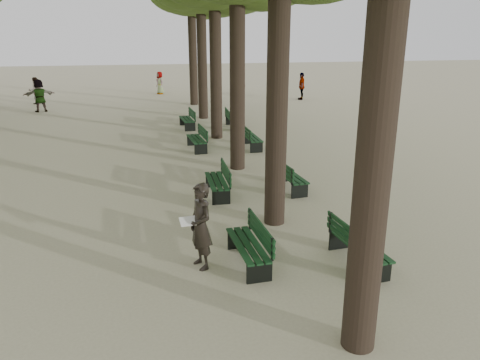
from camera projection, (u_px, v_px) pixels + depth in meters
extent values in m
plane|color=tan|center=(240.00, 288.00, 8.98)|extent=(120.00, 120.00, 0.00)
cylinder|color=#33261C|center=(379.00, 108.00, 6.23)|extent=(0.52, 0.52, 7.50)
cylinder|color=#33261C|center=(278.00, 74.00, 10.90)|extent=(0.52, 0.52, 7.50)
cylinder|color=#33261C|center=(237.00, 60.00, 15.56)|extent=(0.52, 0.52, 7.50)
cylinder|color=#33261C|center=(216.00, 53.00, 20.23)|extent=(0.52, 0.52, 7.50)
cylinder|color=#33261C|center=(202.00, 48.00, 24.89)|extent=(0.52, 0.52, 7.50)
cylinder|color=#33261C|center=(193.00, 45.00, 29.56)|extent=(0.52, 0.52, 7.50)
cube|color=black|center=(247.00, 254.00, 9.84)|extent=(0.64, 1.83, 0.45)
cube|color=black|center=(248.00, 245.00, 9.77)|extent=(0.66, 1.83, 0.04)
cube|color=black|center=(260.00, 232.00, 9.76)|extent=(0.16, 1.80, 0.40)
cube|color=black|center=(217.00, 188.00, 13.93)|extent=(0.54, 1.81, 0.45)
cube|color=black|center=(217.00, 181.00, 13.86)|extent=(0.56, 1.81, 0.04)
cube|color=black|center=(226.00, 172.00, 13.82)|extent=(0.06, 1.80, 0.40)
cube|color=black|center=(196.00, 144.00, 19.19)|extent=(0.69, 1.84, 0.45)
cube|color=black|center=(196.00, 139.00, 19.12)|extent=(0.71, 1.84, 0.04)
cube|color=black|center=(203.00, 132.00, 19.11)|extent=(0.21, 1.80, 0.40)
cube|color=black|center=(187.00, 124.00, 23.36)|extent=(0.67, 1.84, 0.45)
cube|color=black|center=(187.00, 119.00, 23.29)|extent=(0.69, 1.84, 0.04)
cube|color=black|center=(192.00, 114.00, 23.28)|extent=(0.19, 1.80, 0.40)
cube|color=black|center=(359.00, 255.00, 9.83)|extent=(0.71, 1.85, 0.45)
cube|color=black|center=(360.00, 245.00, 9.76)|extent=(0.73, 1.85, 0.04)
cube|color=black|center=(349.00, 235.00, 9.60)|extent=(0.24, 1.79, 0.40)
cube|color=black|center=(290.00, 183.00, 14.44)|extent=(0.70, 1.84, 0.45)
cube|color=black|center=(290.00, 176.00, 14.37)|extent=(0.72, 1.84, 0.04)
cube|color=black|center=(282.00, 168.00, 14.21)|extent=(0.22, 1.80, 0.40)
cube|color=black|center=(252.00, 143.00, 19.46)|extent=(0.59, 1.82, 0.45)
cube|color=black|center=(252.00, 137.00, 19.39)|extent=(0.61, 1.82, 0.04)
cube|color=black|center=(245.00, 131.00, 19.24)|extent=(0.11, 1.80, 0.40)
cube|color=black|center=(233.00, 123.00, 23.44)|extent=(0.56, 1.81, 0.45)
cube|color=black|center=(233.00, 119.00, 23.37)|extent=(0.58, 1.81, 0.04)
cube|color=black|center=(228.00, 114.00, 23.25)|extent=(0.08, 1.80, 0.40)
imported|color=black|center=(201.00, 226.00, 9.53)|extent=(0.60, 0.81, 1.83)
cube|color=white|center=(188.00, 221.00, 9.44)|extent=(0.37, 0.29, 0.12)
imported|color=#262628|center=(160.00, 83.00, 35.36)|extent=(0.64, 0.88, 1.67)
imported|color=#262628|center=(239.00, 83.00, 35.93)|extent=(1.03, 0.58, 1.53)
imported|color=#262628|center=(302.00, 86.00, 32.52)|extent=(0.64, 1.15, 1.86)
imported|color=#262628|center=(35.00, 91.00, 30.63)|extent=(0.91, 0.69, 1.74)
imported|color=#262628|center=(40.00, 95.00, 27.74)|extent=(1.82, 0.97, 1.93)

